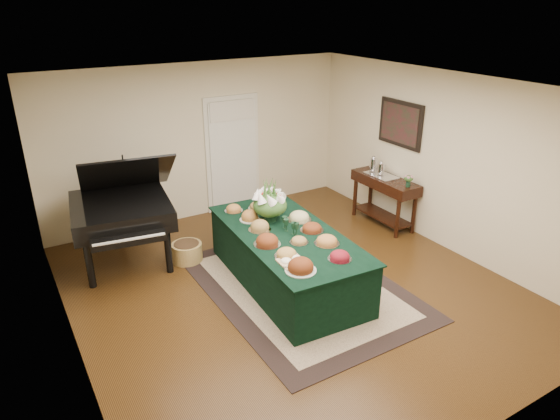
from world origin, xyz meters
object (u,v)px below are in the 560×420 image
buffet_table (287,258)px  mahogany_sideboard (385,188)px  floral_centerpiece (270,201)px  grand_piano (122,210)px

buffet_table → mahogany_sideboard: bearing=18.4°
buffet_table → floral_centerpiece: (0.01, 0.47, 0.67)m
floral_centerpiece → buffet_table: bearing=-91.1°
buffet_table → floral_centerpiece: size_ratio=5.51×
floral_centerpiece → mahogany_sideboard: bearing=8.2°
floral_centerpiece → mahogany_sideboard: (2.46, 0.35, -0.40)m
mahogany_sideboard → floral_centerpiece: bearing=-171.8°
grand_piano → mahogany_sideboard: 4.30m
floral_centerpiece → grand_piano: bearing=143.6°
buffet_table → grand_piano: size_ratio=1.51×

